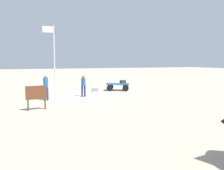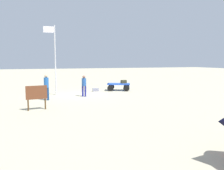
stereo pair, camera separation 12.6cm
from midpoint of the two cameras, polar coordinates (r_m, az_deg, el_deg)
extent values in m
plane|color=#B9B092|center=(18.80, -7.95, -2.35)|extent=(120.00, 120.00, 0.00)
cube|color=blue|center=(21.13, 1.26, 0.27)|extent=(2.29, 1.80, 0.10)
cube|color=blue|center=(21.19, -1.33, 0.28)|extent=(0.48, 0.98, 0.10)
cylinder|color=black|center=(20.65, -0.76, -0.78)|extent=(0.55, 0.33, 0.55)
cylinder|color=black|center=(21.76, -0.54, -0.42)|extent=(0.55, 0.33, 0.55)
cylinder|color=black|center=(20.59, 3.17, -0.80)|extent=(0.55, 0.33, 0.55)
cylinder|color=black|center=(21.71, 3.19, -0.45)|extent=(0.55, 0.33, 0.55)
cube|color=#3A361F|center=(21.22, 2.50, 0.82)|extent=(0.51, 0.33, 0.30)
cube|color=gray|center=(20.57, -4.39, -1.20)|extent=(0.55, 0.34, 0.28)
cylinder|color=navy|center=(17.71, -6.89, -1.52)|extent=(0.14, 0.14, 0.82)
cylinder|color=navy|center=(17.72, -7.54, -1.52)|extent=(0.14, 0.14, 0.82)
cylinder|color=#26529D|center=(17.64, -7.24, 0.71)|extent=(0.40, 0.40, 0.57)
sphere|color=#8C6150|center=(17.60, -7.26, 1.99)|extent=(0.22, 0.22, 0.22)
cylinder|color=navy|center=(16.54, -15.75, -2.16)|extent=(0.14, 0.14, 0.87)
cylinder|color=navy|center=(16.58, -16.42, -2.15)|extent=(0.14, 0.14, 0.87)
cylinder|color=#235CAC|center=(16.47, -16.16, 0.54)|extent=(0.40, 0.40, 0.70)
sphere|color=tan|center=(16.43, -16.21, 2.11)|extent=(0.21, 0.21, 0.21)
cylinder|color=silver|center=(18.86, -14.11, 5.83)|extent=(0.10, 0.10, 5.43)
cube|color=white|center=(18.97, -15.67, 13.01)|extent=(0.79, 0.07, 0.47)
cylinder|color=#4C3319|center=(13.56, -16.32, -4.50)|extent=(0.08, 0.08, 0.60)
cylinder|color=#4C3319|center=(13.44, -20.15, -4.73)|extent=(0.08, 0.08, 0.60)
cube|color=brown|center=(13.39, -18.32, -1.77)|extent=(1.13, 0.19, 0.75)
camera|label=1|loc=(0.06, -90.28, -0.03)|focal=37.30mm
camera|label=2|loc=(0.06, 89.72, 0.03)|focal=37.30mm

